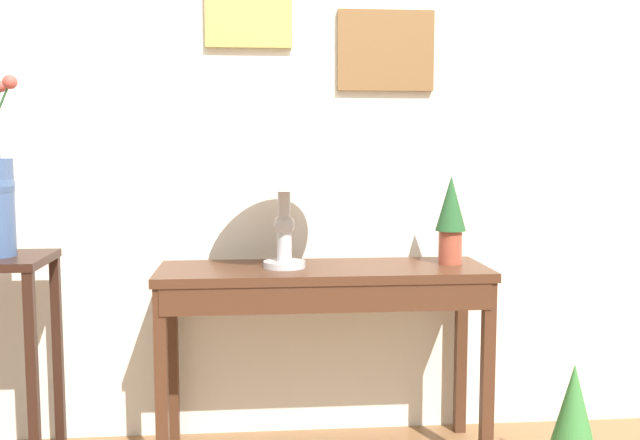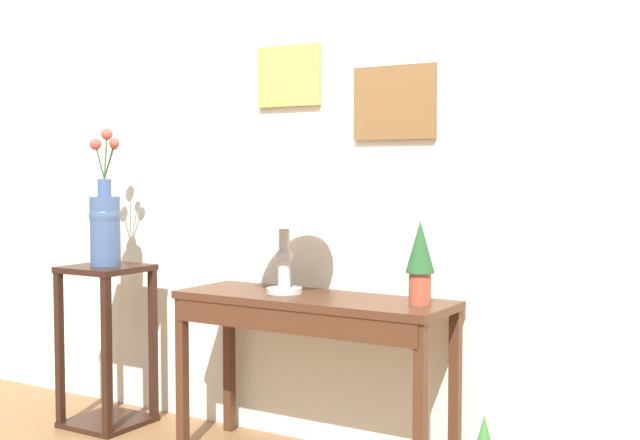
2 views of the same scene
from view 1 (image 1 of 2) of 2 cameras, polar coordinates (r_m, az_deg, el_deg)
back_wall_with_art at (r=3.10m, az=2.37°, el=9.09°), size 9.00×0.13×2.80m
console_table at (r=2.82m, az=0.31°, el=-5.88°), size 1.27×0.42×0.76m
table_lamp at (r=2.77m, az=-2.85°, el=4.19°), size 0.40×0.40×0.51m
potted_plant_on_console at (r=2.91m, az=10.21°, el=0.39°), size 0.12×0.12×0.35m
pedestal_stand_left at (r=2.98m, az=-23.78°, el=-10.51°), size 0.37×0.37×0.83m
potted_plant_floor at (r=2.93m, az=19.23°, el=-14.23°), size 0.16×0.16×0.43m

